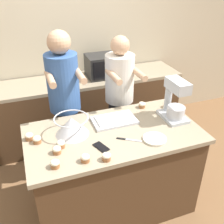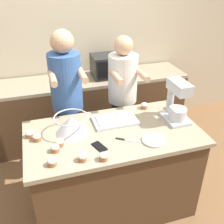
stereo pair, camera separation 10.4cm
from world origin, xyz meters
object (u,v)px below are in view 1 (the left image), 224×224
Objects in this scene: cupcake_4 at (37,140)px; cupcake_6 at (61,144)px; mixing_bowl at (72,126)px; cupcake_3 at (29,136)px; cell_phone at (101,147)px; cupcake_8 at (57,150)px; baking_tray at (114,120)px; cupcake_0 at (55,164)px; small_plate at (155,139)px; knife at (127,140)px; cupcake_2 at (106,157)px; cupcake_7 at (142,105)px; person_left at (65,107)px; person_right at (119,103)px; cupcake_5 at (167,105)px; microwave_oven at (104,66)px; stand_mixer at (175,102)px.

cupcake_6 is at bearing -36.35° from cupcake_4.
mixing_bowl reaches higher than cupcake_3.
cell_phone is 2.28× the size of cupcake_8.
mixing_bowl is 4.28× the size of cupcake_6.
cupcake_0 reaches higher than baking_tray.
cupcake_6 is at bearing 167.48° from small_plate.
cupcake_2 reaches higher than knife.
cupcake_2 is 0.91m from cupcake_7.
cupcake_4 is (0.06, -0.07, 0.00)m from cupcake_3.
person_left is 0.67m from cupcake_4.
person_right is 7.87× the size of small_plate.
person_right reaches higher than cupcake_0.
mixing_bowl is 1.05m from cupcake_5.
cupcake_0 is (-0.92, -1.63, -0.09)m from microwave_oven.
small_plate is (0.59, -0.87, 0.02)m from person_left.
person_left is 4.27× the size of stand_mixer.
mixing_bowl is 0.50m from knife.
cupcake_2 is (-0.25, -0.50, 0.01)m from baking_tray.
baking_tray is 5.87× the size of cupcake_5.
baking_tray is (-0.56, 0.13, -0.16)m from stand_mixer.
cupcake_7 is at bearing 52.50° from knife.
stand_mixer is at bearing 14.56° from cell_phone.
cupcake_5 is (0.86, 0.42, 0.03)m from cell_phone.
cupcake_4 is at bearing 143.65° from cupcake_6.
cell_phone is (-0.48, -0.81, 0.08)m from person_right.
microwave_oven is at bearing 87.35° from small_plate.
person_left is 8.37× the size of small_plate.
mixing_bowl is 4.28× the size of cupcake_7.
baking_tray is at bearing 35.49° from cupcake_0.
cupcake_3 is at bearing 149.64° from cell_phone.
cupcake_8 is at bearing 177.52° from knife.
mixing_bowl is 0.34m from cell_phone.
cupcake_0 is (-0.63, -0.45, 0.01)m from baking_tray.
microwave_oven is 1.72m from cupcake_8.
baking_tray is 5.87× the size of cupcake_6.
cell_phone is 0.78× the size of small_plate.
knife is at bearing -127.50° from cupcake_7.
baking_tray is at bearing -51.51° from person_left.
mixing_bowl reaches higher than cupcake_7.
mixing_bowl is 0.82m from cupcake_7.
person_left is at bearing 85.26° from mixing_bowl.
knife is at bearing -2.48° from cupcake_8.
person_left is 4.14× the size of baking_tray.
microwave_oven reaches higher than cupcake_6.
small_plate is at bearing -60.98° from baking_tray.
cupcake_3 is 1.16m from cupcake_7.
baking_tray is at bearing 7.64° from cupcake_4.
stand_mixer is 1.33× the size of mixing_bowl.
microwave_oven is 6.47× the size of cupcake_8.
mixing_bowl is at bearing 5.24° from cupcake_4.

